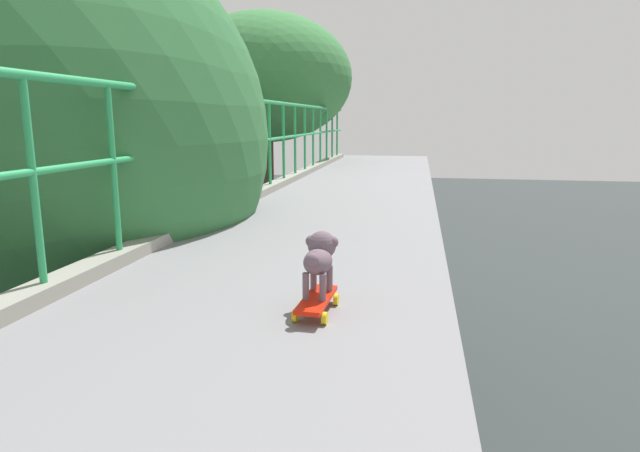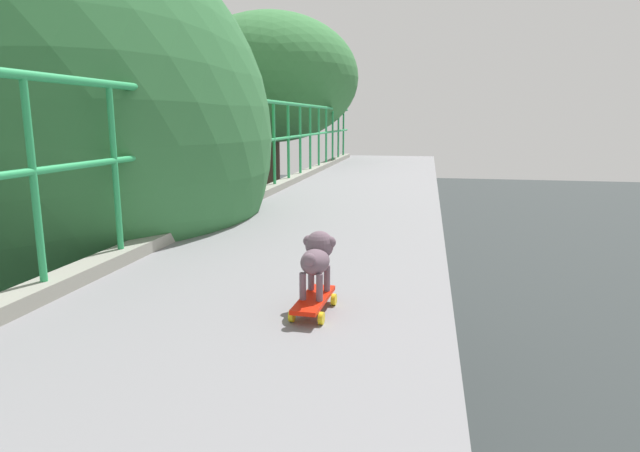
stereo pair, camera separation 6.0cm
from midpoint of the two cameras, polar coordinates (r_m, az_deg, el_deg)
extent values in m
cylinder|color=#2CA35B|center=(3.48, -28.61, 4.09)|extent=(0.04, 0.04, 1.19)
cylinder|color=#2CA35B|center=(4.15, -21.48, 5.64)|extent=(0.04, 0.04, 1.19)
cylinder|color=#2CA35B|center=(4.87, -16.37, 6.69)|extent=(0.04, 0.04, 1.19)
cylinder|color=#2CA35B|center=(5.61, -12.59, 7.43)|extent=(0.04, 0.04, 1.19)
cylinder|color=#2CA35B|center=(6.38, -9.70, 7.98)|extent=(0.04, 0.04, 1.19)
cylinder|color=#2CA35B|center=(7.16, -7.43, 8.39)|extent=(0.04, 0.04, 1.19)
cylinder|color=#2CA35B|center=(7.95, -5.60, 8.71)|extent=(0.04, 0.04, 1.19)
cylinder|color=#2CA35B|center=(8.75, -4.10, 8.97)|extent=(0.04, 0.04, 1.19)
cylinder|color=#2CA35B|center=(9.55, -2.85, 9.18)|extent=(0.04, 0.04, 1.19)
cylinder|color=#2CA35B|center=(10.36, -1.80, 9.36)|extent=(0.04, 0.04, 1.19)
cylinder|color=#2CA35B|center=(11.16, -0.89, 9.50)|extent=(0.04, 0.04, 1.19)
cylinder|color=#2CA35B|center=(11.97, -0.11, 9.63)|extent=(0.04, 0.04, 1.19)
cylinder|color=#2CA35B|center=(12.79, 0.58, 9.73)|extent=(0.04, 0.04, 1.19)
cylinder|color=#2CA35B|center=(13.60, 1.18, 9.83)|extent=(0.04, 0.04, 1.19)
cylinder|color=#2CA35B|center=(14.42, 1.71, 9.91)|extent=(0.04, 0.04, 1.19)
cube|color=navy|center=(22.97, -18.15, -0.51)|extent=(2.44, 11.15, 3.14)
cube|color=black|center=(22.87, -18.24, 0.83)|extent=(2.46, 10.26, 0.70)
cylinder|color=black|center=(26.21, -11.68, -1.83)|extent=(0.28, 0.96, 0.96)
cylinder|color=black|center=(27.16, -16.26, -1.59)|extent=(0.28, 0.96, 0.96)
cylinder|color=black|center=(20.15, -19.11, -6.22)|extent=(0.28, 0.96, 0.96)
cylinder|color=black|center=(21.38, -24.61, -5.64)|extent=(0.28, 0.96, 0.96)
cylinder|color=brown|center=(8.02, -26.68, -20.20)|extent=(0.60, 0.60, 4.60)
ellipsoid|color=#33713D|center=(6.93, -29.49, 8.10)|extent=(5.52, 5.52, 5.15)
cylinder|color=#4E392F|center=(14.25, -5.67, -1.99)|extent=(0.37, 0.37, 6.14)
ellipsoid|color=#3C7F42|center=(13.91, -6.02, 15.37)|extent=(4.35, 4.35, 3.16)
cube|color=red|center=(2.95, -0.94, -7.80)|extent=(0.16, 0.47, 0.02)
cylinder|color=yellow|center=(3.08, 1.18, -7.81)|extent=(0.03, 0.07, 0.07)
cylinder|color=yellow|center=(3.12, -1.70, -7.59)|extent=(0.03, 0.07, 0.07)
cylinder|color=yellow|center=(2.81, -0.10, -9.78)|extent=(0.03, 0.07, 0.07)
cylinder|color=yellow|center=(2.84, -3.25, -9.51)|extent=(0.03, 0.07, 0.07)
cylinder|color=#6A5461|center=(3.03, 0.45, -5.57)|extent=(0.04, 0.04, 0.15)
cylinder|color=#6A5461|center=(3.05, -1.26, -5.45)|extent=(0.04, 0.04, 0.15)
cylinder|color=#6A5461|center=(2.86, -0.31, -6.56)|extent=(0.04, 0.04, 0.15)
cylinder|color=#6A5461|center=(2.88, -2.11, -6.43)|extent=(0.04, 0.04, 0.15)
ellipsoid|color=#6A5461|center=(2.92, -0.81, -3.81)|extent=(0.16, 0.24, 0.14)
sphere|color=#6A5461|center=(3.00, -0.36, -2.05)|extent=(0.16, 0.16, 0.16)
ellipsoid|color=slate|center=(3.07, -0.05, -1.96)|extent=(0.06, 0.07, 0.05)
sphere|color=#6A5461|center=(2.98, 0.76, -1.73)|extent=(0.07, 0.07, 0.07)
sphere|color=#6A5461|center=(3.01, -1.48, -1.62)|extent=(0.07, 0.07, 0.07)
sphere|color=#6A5461|center=(2.80, -1.41, -3.61)|extent=(0.07, 0.07, 0.07)
camera|label=1|loc=(0.03, -90.44, -0.09)|focal=30.10mm
camera|label=2|loc=(0.03, 89.56, 0.09)|focal=30.10mm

